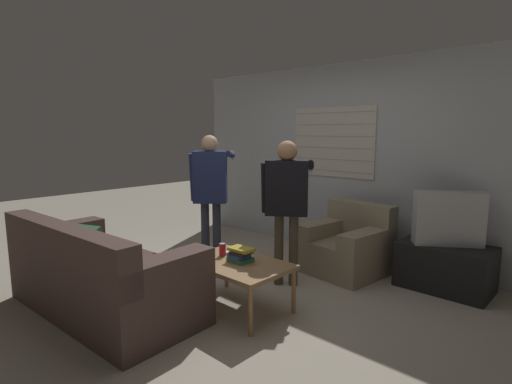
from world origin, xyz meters
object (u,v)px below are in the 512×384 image
(armchair_beige, at_px, (347,246))
(soda_can, at_px, (222,250))
(spare_remote, at_px, (228,252))
(person_right_standing, at_px, (287,195))
(couch_blue, at_px, (100,277))
(tv, at_px, (448,218))
(person_left_standing, at_px, (210,185))
(coffee_table, at_px, (237,266))
(book_stack, at_px, (240,255))

(armchair_beige, relative_size, soda_can, 7.72)
(spare_remote, bearing_deg, soda_can, -115.54)
(armchair_beige, height_order, person_right_standing, person_right_standing)
(couch_blue, height_order, person_right_standing, person_right_standing)
(couch_blue, relative_size, person_right_standing, 1.31)
(tv, xyz_separation_m, soda_can, (-1.50, -1.80, -0.25))
(soda_can, bearing_deg, person_left_standing, 145.80)
(person_right_standing, bearing_deg, spare_remote, -142.88)
(person_left_standing, bearing_deg, couch_blue, -125.06)
(person_left_standing, relative_size, soda_can, 12.84)
(spare_remote, bearing_deg, couch_blue, -160.71)
(armchair_beige, relative_size, person_right_standing, 0.62)
(armchair_beige, bearing_deg, coffee_table, 88.86)
(armchair_beige, height_order, book_stack, armchair_beige)
(soda_can, bearing_deg, coffee_table, -7.87)
(couch_blue, relative_size, soda_can, 16.29)
(person_right_standing, relative_size, spare_remote, 12.51)
(person_right_standing, bearing_deg, soda_can, -138.59)
(coffee_table, bearing_deg, spare_remote, 152.13)
(spare_remote, bearing_deg, tv, 7.88)
(book_stack, bearing_deg, armchair_beige, 82.70)
(couch_blue, bearing_deg, person_left_standing, 92.97)
(armchair_beige, bearing_deg, soda_can, 80.74)
(person_left_standing, height_order, person_right_standing, person_left_standing)
(armchair_beige, xyz_separation_m, coffee_table, (-0.22, -1.62, 0.10))
(coffee_table, height_order, soda_can, soda_can)
(book_stack, distance_m, soda_can, 0.25)
(couch_blue, xyz_separation_m, coffee_table, (0.88, 0.91, 0.08))
(spare_remote, bearing_deg, book_stack, -61.08)
(coffee_table, distance_m, spare_remote, 0.30)
(tv, bearing_deg, soda_can, 15.52)
(spare_remote, bearing_deg, coffee_table, -68.03)
(couch_blue, distance_m, person_right_standing, 2.01)
(couch_blue, height_order, person_left_standing, person_left_standing)
(tv, xyz_separation_m, person_left_standing, (-2.32, -1.25, 0.26))
(tv, height_order, person_left_standing, person_left_standing)
(person_left_standing, height_order, book_stack, person_left_standing)
(coffee_table, xyz_separation_m, person_left_standing, (-1.05, 0.59, 0.61))
(book_stack, bearing_deg, person_right_standing, 94.76)
(couch_blue, xyz_separation_m, person_right_standing, (0.83, 1.70, 0.66))
(person_left_standing, relative_size, spare_remote, 12.92)
(couch_blue, bearing_deg, spare_remote, 55.96)
(person_left_standing, distance_m, person_right_standing, 1.02)
(armchair_beige, height_order, person_left_standing, person_left_standing)
(couch_blue, distance_m, book_stack, 1.31)
(armchair_beige, distance_m, tv, 1.16)
(couch_blue, bearing_deg, book_stack, 42.87)
(coffee_table, distance_m, tv, 2.26)
(soda_can, relative_size, spare_remote, 1.01)
(person_left_standing, bearing_deg, spare_remote, -71.20)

